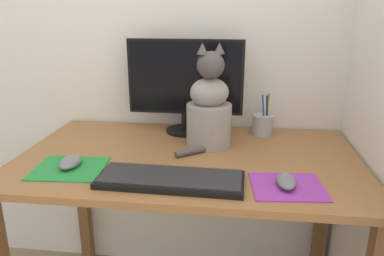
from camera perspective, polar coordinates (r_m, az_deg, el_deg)
name	(u,v)px	position (r m, az deg, el deg)	size (l,w,h in m)	color
wall_back	(201,13)	(1.66, 1.32, 17.15)	(7.00, 0.04, 2.50)	silver
desk	(188,181)	(1.41, -0.54, -8.11)	(1.23, 0.73, 0.76)	brown
monitor	(185,83)	(1.57, -1.02, 6.90)	(0.48, 0.17, 0.39)	black
keyboard	(171,179)	(1.16, -3.27, -7.76)	(0.45, 0.18, 0.02)	black
mousepad_left	(69,168)	(1.32, -18.20, -5.85)	(0.24, 0.22, 0.00)	#238438
mousepad_right	(287,186)	(1.17, 14.34, -8.62)	(0.23, 0.21, 0.00)	purple
computer_mouse_left	(70,162)	(1.32, -18.03, -4.94)	(0.06, 0.11, 0.03)	slate
computer_mouse_right	(286,181)	(1.16, 14.12, -7.81)	(0.06, 0.11, 0.03)	slate
cat	(209,109)	(1.43, 2.64, 2.95)	(0.22, 0.27, 0.39)	gray
pen_cup	(263,124)	(1.60, 10.76, 0.55)	(0.09, 0.09, 0.17)	#99999E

